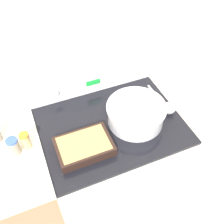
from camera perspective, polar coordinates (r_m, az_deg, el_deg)
name	(u,v)px	position (r m, az deg, el deg)	size (l,w,h in m)	color
kitchen_wall	(85,38)	(1.56, -5.84, 15.76)	(8.00, 0.05, 2.50)	beige
stove_range	(110,164)	(1.88, -0.37, -11.24)	(0.81, 0.69, 0.90)	silver
control_panel	(92,80)	(1.67, -4.48, 6.87)	(0.81, 0.07, 0.16)	silver
side_counter	(19,197)	(1.86, -19.67, -16.97)	(0.46, 0.66, 0.91)	#896B4C
mixing_bowl	(136,113)	(1.48, 5.24, -0.12)	(0.34, 0.34, 0.12)	silver
casserole_dish	(84,146)	(1.38, -6.10, -7.37)	(0.29, 0.20, 0.06)	black
ladle	(168,107)	(1.59, 12.12, 1.11)	(0.08, 0.29, 0.08)	#B7B7B7
spice_jar_orange_cap	(26,141)	(1.42, -18.27, -5.97)	(0.05, 0.05, 0.10)	tan
spice_jar_blue_cap	(14,146)	(1.42, -20.59, -6.99)	(0.06, 0.06, 0.10)	gray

